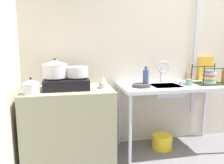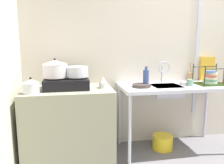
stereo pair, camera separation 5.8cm
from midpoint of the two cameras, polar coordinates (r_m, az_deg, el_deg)
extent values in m
cube|color=beige|center=(3.43, 21.32, 7.42)|extent=(5.56, 0.10, 2.54)
cube|color=silver|center=(3.37, 21.70, 9.54)|extent=(0.05, 0.01, 2.04)
cube|color=gray|center=(2.72, -10.37, -10.68)|extent=(1.02, 0.63, 0.86)
cube|color=silver|center=(2.91, 16.33, -1.13)|extent=(1.38, 0.63, 0.04)
cylinder|color=silver|center=(2.55, 5.27, -12.37)|extent=(0.04, 0.04, 0.82)
cylinder|color=silver|center=(3.05, 2.44, -8.60)|extent=(0.04, 0.04, 0.82)
cylinder|color=silver|center=(3.57, 23.43, -6.70)|extent=(0.04, 0.04, 0.82)
cube|color=black|center=(2.59, -11.01, -0.45)|extent=(0.50, 0.36, 0.12)
cylinder|color=black|center=(2.58, -13.75, 0.97)|extent=(0.22, 0.22, 0.02)
cylinder|color=black|center=(2.58, -8.38, 1.13)|extent=(0.22, 0.22, 0.02)
cylinder|color=silver|center=(2.57, -13.83, 2.84)|extent=(0.27, 0.27, 0.15)
cone|color=silver|center=(2.56, -13.91, 4.99)|extent=(0.28, 0.28, 0.04)
sphere|color=black|center=(2.56, -13.94, 5.73)|extent=(0.02, 0.02, 0.02)
cylinder|color=silver|center=(2.57, -8.41, 2.64)|extent=(0.25, 0.25, 0.12)
cylinder|color=silver|center=(2.45, -19.51, -1.49)|extent=(0.17, 0.17, 0.11)
cone|color=silver|center=(2.44, -19.61, 0.23)|extent=(0.18, 0.18, 0.04)
sphere|color=black|center=(2.43, -19.65, 0.92)|extent=(0.02, 0.02, 0.02)
cylinder|color=silver|center=(2.60, -1.71, -0.86)|extent=(0.09, 0.09, 0.06)
cone|color=silver|center=(2.59, -1.72, 0.60)|extent=(0.09, 0.09, 0.07)
cube|color=silver|center=(2.85, 14.28, -2.13)|extent=(0.36, 0.33, 0.13)
cylinder|color=silver|center=(3.01, 13.21, 1.81)|extent=(0.02, 0.02, 0.22)
torus|color=silver|center=(2.93, 13.85, 3.71)|extent=(0.16, 0.02, 0.16)
cylinder|color=#3F3432|center=(2.69, 8.23, -0.89)|extent=(0.22, 0.22, 0.04)
cylinder|color=black|center=(2.91, 23.36, 1.35)|extent=(0.01, 0.01, 0.25)
cylinder|color=black|center=(3.13, 20.63, 2.07)|extent=(0.01, 0.01, 0.25)
cylinder|color=black|center=(3.32, 25.66, 2.13)|extent=(0.01, 0.01, 0.25)
cylinder|color=black|center=(3.00, 26.18, 3.07)|extent=(0.34, 0.01, 0.01)
cylinder|color=black|center=(3.21, 23.32, 3.65)|extent=(0.34, 0.01, 0.01)
cube|color=black|center=(3.13, 24.44, -0.40)|extent=(0.36, 0.29, 0.01)
cylinder|color=white|center=(3.13, 24.43, 0.01)|extent=(0.18, 0.18, 0.03)
cylinder|color=#5C9476|center=(3.12, 24.46, 0.48)|extent=(0.17, 0.17, 0.03)
cylinder|color=beige|center=(3.12, 24.39, 0.97)|extent=(0.16, 0.16, 0.03)
cylinder|color=#BD5245|center=(3.11, 24.46, 1.45)|extent=(0.15, 0.15, 0.03)
cylinder|color=beige|center=(3.12, 24.78, 1.92)|extent=(0.14, 0.14, 0.03)
cylinder|color=#4D70B0|center=(3.10, 24.49, 2.43)|extent=(0.13, 0.13, 0.03)
cylinder|color=gray|center=(2.92, 19.96, -0.14)|extent=(0.08, 0.08, 0.08)
cylinder|color=white|center=(2.98, 18.72, -0.29)|extent=(0.12, 0.12, 0.04)
cylinder|color=#32477E|center=(2.71, 9.33, 0.93)|extent=(0.07, 0.07, 0.20)
cylinder|color=#32477E|center=(2.70, 9.40, 3.51)|extent=(0.03, 0.03, 0.04)
cube|color=gold|center=(3.43, 23.70, 3.18)|extent=(0.20, 0.06, 0.33)
cylinder|color=#A07A4F|center=(3.29, 20.11, 1.28)|extent=(0.09, 0.09, 0.12)
cylinder|color=olive|center=(3.28, 20.19, 2.75)|extent=(0.03, 0.05, 0.22)
cylinder|color=yellow|center=(3.11, 13.44, -14.85)|extent=(0.26, 0.26, 0.18)
camera|label=1|loc=(0.03, -89.37, 0.11)|focal=35.46mm
camera|label=2|loc=(0.03, 90.63, -0.11)|focal=35.46mm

